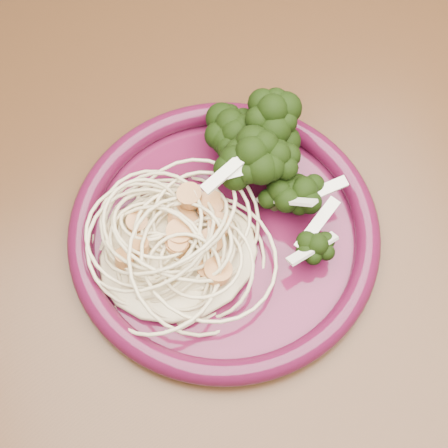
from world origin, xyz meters
The scene contains 6 objects.
dining_table centered at (0.00, 0.00, 0.65)m, with size 1.20×0.80×0.75m.
dinner_plate centered at (0.02, -0.06, 0.76)m, with size 0.28×0.28×0.02m.
spaghetti_pile centered at (-0.02, -0.07, 0.77)m, with size 0.12×0.11×0.03m, color beige.
scallop_cluster centered at (-0.02, -0.07, 0.80)m, with size 0.10×0.10×0.03m, color #C88445, non-canonical shape.
broccoli_pile centered at (0.07, -0.05, 0.78)m, with size 0.08×0.14×0.05m, color black.
onion_garnish centered at (0.07, -0.05, 0.81)m, with size 0.06×0.09×0.05m, color beige, non-canonical shape.
Camera 1 is at (-0.06, -0.26, 1.19)m, focal length 50.00 mm.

